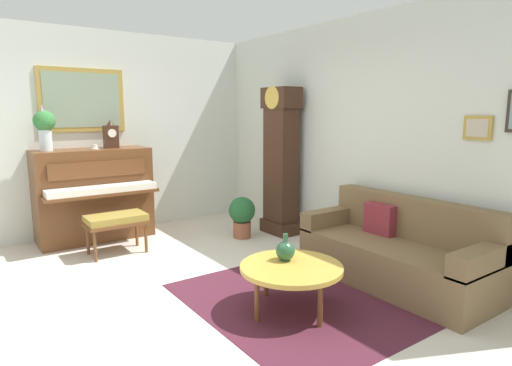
{
  "coord_description": "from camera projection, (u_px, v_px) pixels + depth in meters",
  "views": [
    {
      "loc": [
        3.59,
        -1.58,
        1.69
      ],
      "look_at": [
        -0.31,
        1.18,
        0.9
      ],
      "focal_mm": 30.13,
      "sensor_mm": 36.0,
      "label": 1
    }
  ],
  "objects": [
    {
      "name": "potted_plant",
      "position": [
        242.0,
        214.0,
        5.81
      ],
      "size": [
        0.36,
        0.36,
        0.56
      ],
      "color": "#935138",
      "rests_on": "ground_plane"
    },
    {
      "name": "teacup",
      "position": [
        95.0,
        147.0,
        5.59
      ],
      "size": [
        0.12,
        0.12,
        0.06
      ],
      "color": "white",
      "rests_on": "piano"
    },
    {
      "name": "flower_vase",
      "position": [
        45.0,
        125.0,
        5.25
      ],
      "size": [
        0.26,
        0.26,
        0.58
      ],
      "color": "silver",
      "rests_on": "piano"
    },
    {
      "name": "couch",
      "position": [
        397.0,
        252.0,
        4.28
      ],
      "size": [
        1.9,
        0.8,
        0.84
      ],
      "color": "brown",
      "rests_on": "ground_plane"
    },
    {
      "name": "coffee_table",
      "position": [
        291.0,
        269.0,
        3.66
      ],
      "size": [
        0.88,
        0.88,
        0.4
      ],
      "color": "gold",
      "rests_on": "ground_plane"
    },
    {
      "name": "piano",
      "position": [
        94.0,
        194.0,
        5.71
      ],
      "size": [
        0.87,
        1.44,
        1.21
      ],
      "color": "brown",
      "rests_on": "ground_plane"
    },
    {
      "name": "wall_back",
      "position": [
        354.0,
        136.0,
        5.2
      ],
      "size": [
        5.3,
        0.13,
        2.8
      ],
      "color": "silver",
      "rests_on": "ground_plane"
    },
    {
      "name": "ground_plane",
      "position": [
        174.0,
        298.0,
        4.08
      ],
      "size": [
        6.4,
        6.0,
        0.1
      ],
      "primitive_type": "cube",
      "color": "beige"
    },
    {
      "name": "mantel_clock",
      "position": [
        111.0,
        135.0,
        5.73
      ],
      "size": [
        0.13,
        0.18,
        0.38
      ],
      "color": "#3D2316",
      "rests_on": "piano"
    },
    {
      "name": "green_jug",
      "position": [
        285.0,
        251.0,
        3.76
      ],
      "size": [
        0.17,
        0.17,
        0.24
      ],
      "color": "#234C33",
      "rests_on": "coffee_table"
    },
    {
      "name": "piano_bench",
      "position": [
        116.0,
        221.0,
        5.14
      ],
      "size": [
        0.42,
        0.7,
        0.48
      ],
      "color": "brown",
      "rests_on": "ground_plane"
    },
    {
      "name": "area_rug",
      "position": [
        288.0,
        304.0,
        3.82
      ],
      "size": [
        2.1,
        1.5,
        0.01
      ],
      "primitive_type": "cube",
      "color": "#4C1E2D",
      "rests_on": "ground_plane"
    },
    {
      "name": "grandfather_clock",
      "position": [
        281.0,
        165.0,
        5.94
      ],
      "size": [
        0.52,
        0.34,
        2.03
      ],
      "color": "#3D2316",
      "rests_on": "ground_plane"
    },
    {
      "name": "wall_left",
      "position": [
        91.0,
        133.0,
        5.93
      ],
      "size": [
        0.13,
        4.9,
        2.8
      ],
      "color": "silver",
      "rests_on": "ground_plane"
    }
  ]
}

